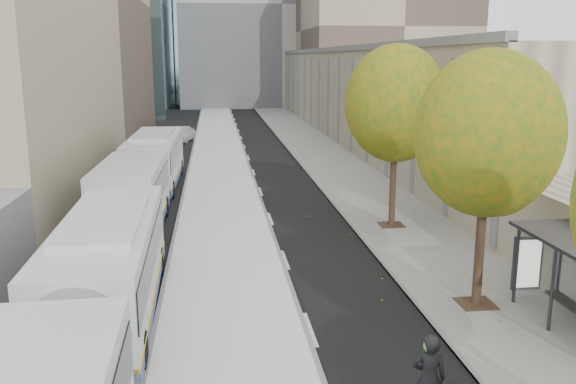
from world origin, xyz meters
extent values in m
cube|color=silver|center=(-3.88, 35.00, 0.07)|extent=(4.25, 150.00, 0.15)
cube|color=gray|center=(4.12, 35.00, 0.04)|extent=(4.75, 150.00, 0.08)
cube|color=gray|center=(15.50, 64.00, 4.00)|extent=(18.00, 92.00, 8.00)
cube|color=#AEA79E|center=(6.00, 96.00, 15.00)|extent=(30.00, 18.00, 30.00)
cylinder|color=#311C18|center=(3.60, 13.00, 1.70)|extent=(0.28, 0.28, 3.24)
sphere|color=#1F5D18|center=(3.60, 13.00, 5.26)|extent=(4.20, 4.20, 4.20)
cylinder|color=#311C18|center=(3.60, 22.00, 1.77)|extent=(0.28, 0.28, 3.38)
sphere|color=#1F5D18|center=(3.60, 22.00, 5.48)|extent=(4.40, 4.40, 4.40)
cube|color=silver|center=(-7.18, 9.70, 1.44)|extent=(2.87, 17.34, 2.88)
cube|color=black|center=(-7.18, 9.70, 1.97)|extent=(2.92, 16.65, 1.00)
cube|color=silver|center=(-7.71, 28.27, 1.49)|extent=(2.86, 17.88, 2.97)
cube|color=black|center=(-7.71, 28.27, 2.03)|extent=(2.91, 17.17, 1.03)
cube|color=#077345|center=(-7.71, 19.38, 1.14)|extent=(1.88, 0.09, 1.15)
imported|color=black|center=(-0.21, 6.67, 1.39)|extent=(0.73, 0.56, 1.81)
sphere|color=#4E8E47|center=(-0.21, 6.67, 2.07)|extent=(0.28, 0.28, 0.28)
imported|color=silver|center=(-7.04, 51.90, 0.71)|extent=(2.55, 4.44, 1.42)
camera|label=1|loc=(-4.16, -3.52, 7.38)|focal=38.00mm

